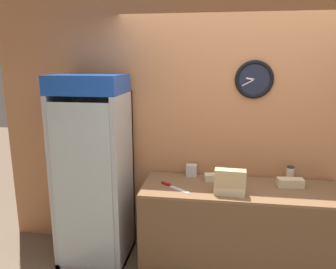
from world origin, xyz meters
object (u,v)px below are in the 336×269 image
object	(u,v)px
sandwich_flat_left	(219,177)
condiment_jar	(290,174)
sandwich_stack_bottom	(230,191)
napkin_dispenser	(191,170)
sandwich_flat_right	(290,183)
chefs_knife	(171,186)
beverage_cooler	(95,162)
sandwich_stack_middle	(230,182)
sandwich_stack_top	(230,174)

from	to	relation	value
sandwich_flat_left	condiment_jar	world-z (taller)	condiment_jar
sandwich_stack_bottom	napkin_dispenser	distance (m)	0.58
sandwich_flat_right	napkin_dispenser	xyz separation A→B (m)	(-0.96, 0.17, 0.02)
sandwich_stack_bottom	chefs_knife	distance (m)	0.56
beverage_cooler	condiment_jar	distance (m)	1.97
sandwich_stack_middle	condiment_jar	bearing A→B (deg)	35.91
sandwich_stack_middle	chefs_knife	bearing A→B (deg)	168.50
sandwich_stack_top	napkin_dispenser	size ratio (longest dim) A/B	2.33
sandwich_stack_middle	sandwich_flat_left	bearing A→B (deg)	104.30
beverage_cooler	condiment_jar	size ratio (longest dim) A/B	12.58
chefs_knife	sandwich_stack_middle	bearing A→B (deg)	-11.50
sandwich_flat_right	napkin_dispenser	bearing A→B (deg)	170.11
napkin_dispenser	sandwich_stack_middle	bearing A→B (deg)	-49.57
beverage_cooler	napkin_dispenser	size ratio (longest dim) A/B	16.03
beverage_cooler	sandwich_flat_right	xyz separation A→B (m)	(1.93, 0.03, -0.12)
sandwich_stack_bottom	sandwich_flat_right	distance (m)	0.64
chefs_knife	condiment_jar	bearing A→B (deg)	15.93
sandwich_stack_middle	napkin_dispenser	bearing A→B (deg)	130.43
napkin_dispenser	sandwich_stack_top	bearing A→B (deg)	-49.57
sandwich_flat_left	sandwich_stack_bottom	bearing A→B (deg)	-75.70
beverage_cooler	sandwich_stack_top	distance (m)	1.38
napkin_dispenser	sandwich_stack_bottom	bearing A→B (deg)	-49.57
condiment_jar	sandwich_stack_top	bearing A→B (deg)	-144.09
condiment_jar	napkin_dispenser	size ratio (longest dim) A/B	1.27
beverage_cooler	condiment_jar	bearing A→B (deg)	5.58
sandwich_stack_bottom	sandwich_flat_right	bearing A→B (deg)	25.55
chefs_knife	napkin_dispenser	xyz separation A→B (m)	(0.17, 0.33, 0.05)
sandwich_stack_bottom	condiment_jar	size ratio (longest dim) A/B	1.86
sandwich_stack_bottom	sandwich_stack_middle	distance (m)	0.08
sandwich_flat_left	condiment_jar	distance (m)	0.70
beverage_cooler	napkin_dispenser	distance (m)	1.00
sandwich_stack_middle	sandwich_stack_top	bearing A→B (deg)	0.00
sandwich_flat_left	napkin_dispenser	size ratio (longest dim) A/B	2.58
chefs_knife	sandwich_flat_right	bearing A→B (deg)	8.39
sandwich_stack_middle	sandwich_stack_bottom	bearing A→B (deg)	0.00
chefs_knife	condiment_jar	size ratio (longest dim) A/B	1.97
sandwich_flat_right	sandwich_stack_top	bearing A→B (deg)	-154.45
beverage_cooler	condiment_jar	xyz separation A→B (m)	(1.96, 0.19, -0.09)
beverage_cooler	sandwich_flat_left	size ratio (longest dim) A/B	6.22
sandwich_stack_bottom	napkin_dispenser	xyz separation A→B (m)	(-0.38, 0.44, 0.02)
sandwich_stack_middle	condiment_jar	xyz separation A→B (m)	(0.61, 0.44, -0.04)
chefs_knife	napkin_dispenser	distance (m)	0.38
condiment_jar	sandwich_stack_middle	bearing A→B (deg)	-144.09
sandwich_flat_right	chefs_knife	bearing A→B (deg)	-171.61
sandwich_stack_middle	napkin_dispenser	size ratio (longest dim) A/B	2.34
beverage_cooler	sandwich_flat_right	size ratio (longest dim) A/B	7.84
sandwich_stack_middle	condiment_jar	distance (m)	0.75
napkin_dispenser	sandwich_flat_right	bearing A→B (deg)	-9.89
beverage_cooler	chefs_knife	world-z (taller)	beverage_cooler
sandwich_flat_left	beverage_cooler	bearing A→B (deg)	-175.56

